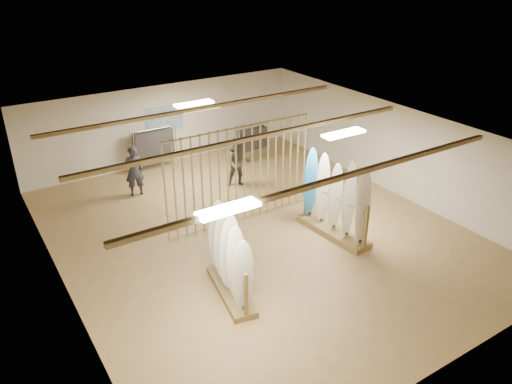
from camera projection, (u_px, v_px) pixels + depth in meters
floor at (256, 231)px, 13.61m from camera, size 12.00×12.00×0.00m
ceiling at (256, 134)px, 12.39m from camera, size 12.00×12.00×0.00m
wall_back at (165, 124)px, 17.55m from camera, size 12.00×0.00×12.00m
wall_front at (446, 312)px, 8.45m from camera, size 12.00×0.00×12.00m
wall_left at (58, 239)px, 10.58m from camera, size 0.00×12.00×12.00m
wall_right at (392, 148)px, 15.42m from camera, size 0.00×12.00×12.00m
ceiling_slats at (256, 137)px, 12.42m from camera, size 9.50×6.12×0.10m
light_panels at (256, 136)px, 12.41m from camera, size 1.20×0.35×0.06m
bamboo_partition at (240, 175)px, 13.61m from camera, size 4.45×0.05×2.78m
poster at (164, 119)px, 17.45m from camera, size 1.40×0.03×0.90m
rack_left at (230, 269)px, 10.87m from camera, size 0.89×2.09×1.93m
rack_right at (334, 210)px, 13.17m from camera, size 0.78×2.33×2.18m
clothing_rack_a at (153, 143)px, 16.93m from camera, size 1.46×0.40×1.56m
clothing_rack_b at (251, 139)px, 17.71m from camera, size 1.26×0.39×1.35m
shopper_a at (134, 168)px, 15.28m from camera, size 0.73×0.55×1.82m
shopper_b at (238, 160)px, 15.83m from camera, size 1.09×0.99×1.85m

